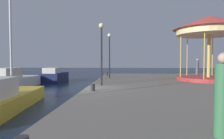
% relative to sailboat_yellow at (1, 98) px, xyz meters
% --- Properties ---
extents(ground_plane, '(120.00, 120.00, 0.00)m').
position_rel_sailboat_yellow_xyz_m(ground_plane, '(3.67, 2.83, -0.64)').
color(ground_plane, '#162338').
extents(quay_dock, '(14.58, 29.18, 0.80)m').
position_rel_sailboat_yellow_xyz_m(quay_dock, '(10.96, 2.83, -0.24)').
color(quay_dock, slate).
rests_on(quay_dock, ground).
extents(sailboat_yellow, '(2.90, 7.11, 7.73)m').
position_rel_sailboat_yellow_xyz_m(sailboat_yellow, '(0.00, 0.00, 0.00)').
color(sailboat_yellow, gold).
rests_on(sailboat_yellow, ground).
extents(motorboat_white, '(2.37, 5.65, 1.89)m').
position_rel_sailboat_yellow_xyz_m(motorboat_white, '(-4.09, 8.49, 0.06)').
color(motorboat_white, white).
rests_on(motorboat_white, ground).
extents(motorboat_navy, '(2.23, 4.25, 1.71)m').
position_rel_sailboat_yellow_xyz_m(motorboat_navy, '(-2.17, 13.73, 0.03)').
color(motorboat_navy, '#19214C').
rests_on(motorboat_navy, ground).
extents(carousel, '(6.09, 6.09, 5.59)m').
position_rel_sailboat_yellow_xyz_m(carousel, '(13.42, 8.33, 4.35)').
color(carousel, '#B23333').
rests_on(carousel, quay_dock).
extents(lamp_post_near_edge, '(0.36, 0.36, 4.30)m').
position_rel_sailboat_yellow_xyz_m(lamp_post_near_edge, '(4.54, 4.29, 3.09)').
color(lamp_post_near_edge, black).
rests_on(lamp_post_near_edge, quay_dock).
extents(lamp_post_mid_promenade, '(0.36, 0.36, 4.38)m').
position_rel_sailboat_yellow_xyz_m(lamp_post_mid_promenade, '(4.67, 10.13, 3.14)').
color(lamp_post_mid_promenade, black).
rests_on(lamp_post_mid_promenade, quay_dock).
extents(bollard_center, '(0.24, 0.24, 0.40)m').
position_rel_sailboat_yellow_xyz_m(bollard_center, '(4.10, 13.53, 0.36)').
color(bollard_center, '#2D2D33').
rests_on(bollard_center, quay_dock).
extents(bollard_south, '(0.24, 0.24, 0.40)m').
position_rel_sailboat_yellow_xyz_m(bollard_south, '(4.32, 1.72, 0.36)').
color(bollard_south, '#2D2D33').
rests_on(bollard_south, quay_dock).
extents(person_near_carousel, '(0.34, 0.34, 1.88)m').
position_rel_sailboat_yellow_xyz_m(person_near_carousel, '(8.26, -4.94, 1.04)').
color(person_near_carousel, '#387247').
rests_on(person_near_carousel, quay_dock).
extents(person_by_the_water, '(0.34, 0.34, 1.95)m').
position_rel_sailboat_yellow_xyz_m(person_by_the_water, '(14.20, 13.18, 1.07)').
color(person_by_the_water, '#514C56').
rests_on(person_by_the_water, quay_dock).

